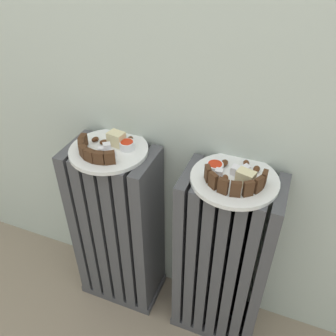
{
  "coord_description": "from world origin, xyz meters",
  "views": [
    {
      "loc": [
        0.3,
        -0.47,
        1.25
      ],
      "look_at": [
        0.0,
        0.28,
        0.65
      ],
      "focal_mm": 37.58,
      "sensor_mm": 36.0,
      "label": 1
    }
  ],
  "objects_px": {
    "plate_left": "(109,150)",
    "jam_bowl_left": "(127,145)",
    "radiator_left": "(118,230)",
    "jam_bowl_right": "(215,166)",
    "plate_right": "(234,179)",
    "fork": "(243,178)",
    "radiator_right": "(223,261)"
  },
  "relations": [
    {
      "from": "plate_left",
      "to": "jam_bowl_left",
      "type": "height_order",
      "value": "jam_bowl_left"
    },
    {
      "from": "radiator_left",
      "to": "jam_bowl_left",
      "type": "xyz_separation_m",
      "value": [
        0.05,
        0.02,
        0.36
      ]
    },
    {
      "from": "radiator_left",
      "to": "jam_bowl_right",
      "type": "distance_m",
      "value": 0.48
    },
    {
      "from": "plate_right",
      "to": "jam_bowl_right",
      "type": "xyz_separation_m",
      "value": [
        -0.06,
        0.02,
        0.02
      ]
    },
    {
      "from": "jam_bowl_left",
      "to": "radiator_left",
      "type": "bearing_deg",
      "value": -157.58
    },
    {
      "from": "plate_left",
      "to": "jam_bowl_right",
      "type": "xyz_separation_m",
      "value": [
        0.32,
        0.02,
        0.02
      ]
    },
    {
      "from": "plate_right",
      "to": "fork",
      "type": "xyz_separation_m",
      "value": [
        0.02,
        0.0,
        0.01
      ]
    },
    {
      "from": "jam_bowl_right",
      "to": "fork",
      "type": "distance_m",
      "value": 0.08
    },
    {
      "from": "plate_right",
      "to": "fork",
      "type": "bearing_deg",
      "value": 11.43
    },
    {
      "from": "radiator_right",
      "to": "plate_right",
      "type": "bearing_deg",
      "value": -116.57
    },
    {
      "from": "radiator_right",
      "to": "plate_left",
      "type": "distance_m",
      "value": 0.51
    },
    {
      "from": "plate_left",
      "to": "jam_bowl_right",
      "type": "relative_size",
      "value": 5.1
    },
    {
      "from": "radiator_right",
      "to": "fork",
      "type": "xyz_separation_m",
      "value": [
        0.02,
        0.0,
        0.35
      ]
    },
    {
      "from": "radiator_left",
      "to": "jam_bowl_left",
      "type": "relative_size",
      "value": 14.54
    },
    {
      "from": "plate_left",
      "to": "jam_bowl_left",
      "type": "xyz_separation_m",
      "value": [
        0.05,
        0.02,
        0.02
      ]
    },
    {
      "from": "radiator_left",
      "to": "jam_bowl_right",
      "type": "bearing_deg",
      "value": 3.02
    },
    {
      "from": "plate_right",
      "to": "jam_bowl_left",
      "type": "bearing_deg",
      "value": 176.31
    },
    {
      "from": "plate_right",
      "to": "radiator_left",
      "type": "bearing_deg",
      "value": -180.0
    },
    {
      "from": "plate_left",
      "to": "fork",
      "type": "relative_size",
      "value": 2.74
    },
    {
      "from": "jam_bowl_left",
      "to": "fork",
      "type": "xyz_separation_m",
      "value": [
        0.35,
        -0.02,
        -0.01
      ]
    },
    {
      "from": "plate_right",
      "to": "fork",
      "type": "relative_size",
      "value": 2.74
    },
    {
      "from": "radiator_left",
      "to": "plate_right",
      "type": "height_order",
      "value": "plate_right"
    },
    {
      "from": "jam_bowl_left",
      "to": "fork",
      "type": "relative_size",
      "value": 0.52
    },
    {
      "from": "plate_right",
      "to": "jam_bowl_left",
      "type": "xyz_separation_m",
      "value": [
        -0.33,
        0.02,
        0.02
      ]
    },
    {
      "from": "radiator_right",
      "to": "jam_bowl_right",
      "type": "bearing_deg",
      "value": 164.1
    },
    {
      "from": "jam_bowl_right",
      "to": "fork",
      "type": "relative_size",
      "value": 0.54
    },
    {
      "from": "plate_left",
      "to": "plate_right",
      "type": "height_order",
      "value": "same"
    },
    {
      "from": "fork",
      "to": "radiator_right",
      "type": "bearing_deg",
      "value": -168.57
    },
    {
      "from": "plate_left",
      "to": "jam_bowl_right",
      "type": "height_order",
      "value": "jam_bowl_right"
    },
    {
      "from": "jam_bowl_left",
      "to": "fork",
      "type": "bearing_deg",
      "value": -2.76
    },
    {
      "from": "radiator_left",
      "to": "fork",
      "type": "height_order",
      "value": "fork"
    },
    {
      "from": "plate_right",
      "to": "jam_bowl_right",
      "type": "height_order",
      "value": "jam_bowl_right"
    }
  ]
}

